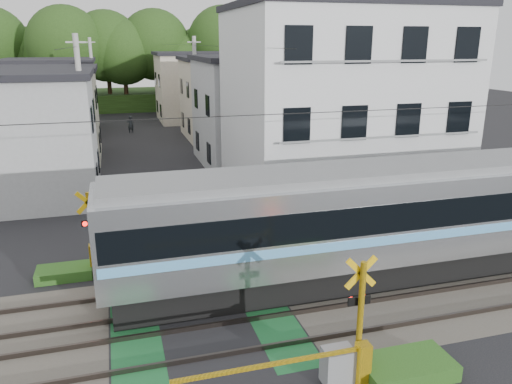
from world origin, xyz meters
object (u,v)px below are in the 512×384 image
object	(u,v)px
commuter_train	(385,218)
crossing_signal_near	(343,357)
crossing_signal_far	(107,256)
pedestrian	(130,124)
apartment_block	(340,106)

from	to	relation	value
commuter_train	crossing_signal_near	bearing A→B (deg)	-127.95
crossing_signal_far	commuter_train	bearing A→B (deg)	-15.32
pedestrian	crossing_signal_far	bearing A→B (deg)	91.95
crossing_signal_far	crossing_signal_near	bearing A→B (deg)	-54.71
pedestrian	crossing_signal_near	bearing A→B (deg)	101.09
apartment_block	crossing_signal_near	bearing A→B (deg)	-114.22
crossing_signal_far	pedestrian	world-z (taller)	crossing_signal_far
commuter_train	pedestrian	world-z (taller)	commuter_train
crossing_signal_far	pedestrian	xyz separation A→B (m)	(2.00, 28.28, 0.04)
commuter_train	apartment_block	xyz separation A→B (m)	(2.13, 8.29, 2.63)
commuter_train	crossing_signal_far	size ratio (longest dim) A/B	3.89
crossing_signal_near	commuter_train	bearing A→B (deg)	52.05
apartment_block	commuter_train	bearing A→B (deg)	-104.39
pedestrian	apartment_block	bearing A→B (deg)	118.04
commuter_train	apartment_block	size ratio (longest dim) A/B	1.81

